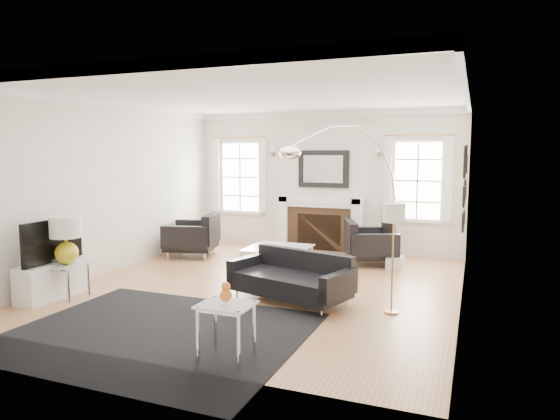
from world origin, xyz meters
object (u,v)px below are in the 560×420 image
at_px(sofa, 293,279).
at_px(gourd_lamp, 66,237).
at_px(armchair_left, 195,237).
at_px(armchair_right, 368,244).
at_px(coffee_table, 278,249).
at_px(fireplace, 321,224).
at_px(arc_floor_lamp, 346,191).

distance_m(sofa, gourd_lamp, 3.08).
bearing_deg(armchair_left, gourd_lamp, -92.03).
bearing_deg(armchair_right, coffee_table, -134.83).
height_order(armchair_left, gourd_lamp, gourd_lamp).
bearing_deg(fireplace, armchair_right, -35.67).
xyz_separation_m(armchair_right, arc_floor_lamp, (-0.21, -0.84, 1.00)).
bearing_deg(sofa, arc_floor_lamp, 80.98).
distance_m(fireplace, arc_floor_lamp, 2.04).
bearing_deg(sofa, armchair_right, 79.40).
height_order(armchair_left, armchair_right, armchair_left).
bearing_deg(fireplace, sofa, -79.36).
height_order(armchair_right, arc_floor_lamp, arc_floor_lamp).
xyz_separation_m(coffee_table, arc_floor_lamp, (1.02, 0.40, 0.95)).
relative_size(armchair_left, arc_floor_lamp, 0.48).
distance_m(armchair_left, arc_floor_lamp, 3.17).
relative_size(sofa, armchair_left, 1.49).
distance_m(armchair_right, gourd_lamp, 4.96).
bearing_deg(gourd_lamp, armchair_right, 47.75).
bearing_deg(coffee_table, sofa, -61.01).
bearing_deg(arc_floor_lamp, gourd_lamp, -137.85).
bearing_deg(sofa, fireplace, 100.64).
xyz_separation_m(fireplace, coffee_table, (-0.11, -2.04, -0.14)).
height_order(sofa, gourd_lamp, gourd_lamp).
relative_size(fireplace, arc_floor_lamp, 0.68).
bearing_deg(coffee_table, armchair_right, 45.17).
bearing_deg(fireplace, coffee_table, -93.09).
relative_size(coffee_table, gourd_lamp, 1.50).
relative_size(sofa, coffee_table, 1.83).
relative_size(armchair_right, coffee_table, 1.21).
bearing_deg(fireplace, armchair_left, -146.88).
relative_size(armchair_left, coffee_table, 1.23).
height_order(gourd_lamp, arc_floor_lamp, arc_floor_lamp).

